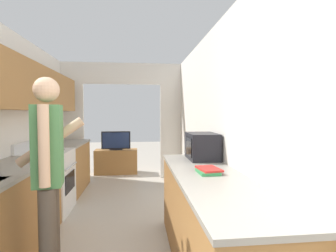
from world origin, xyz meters
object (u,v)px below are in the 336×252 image
(range_oven, at_px, (47,182))
(person, at_px, (48,177))
(tv_cabinet, at_px, (116,161))
(television, at_px, (116,141))
(microwave, at_px, (202,146))
(book_stack, at_px, (208,171))

(range_oven, xyz_separation_m, person, (0.59, -1.71, 0.48))
(person, height_order, tv_cabinet, person)
(range_oven, bearing_deg, television, 71.83)
(range_oven, height_order, person, person)
(person, height_order, microwave, person)
(microwave, bearing_deg, book_stack, -99.25)
(person, bearing_deg, television, -10.91)
(range_oven, height_order, tv_cabinet, range_oven)
(range_oven, distance_m, microwave, 2.29)
(television, bearing_deg, range_oven, -108.17)
(person, height_order, book_stack, person)
(person, distance_m, book_stack, 1.35)
(book_stack, xyz_separation_m, television, (-1.15, 3.93, -0.14))
(person, distance_m, television, 4.07)
(person, xyz_separation_m, microwave, (1.46, 0.86, 0.12))
(range_oven, bearing_deg, microwave, -22.81)
(microwave, distance_m, book_stack, 0.73)
(person, bearing_deg, microwave, -67.83)
(person, relative_size, tv_cabinet, 1.74)
(television, bearing_deg, microwave, -68.46)
(range_oven, height_order, book_stack, range_oven)
(television, bearing_deg, tv_cabinet, 90.00)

